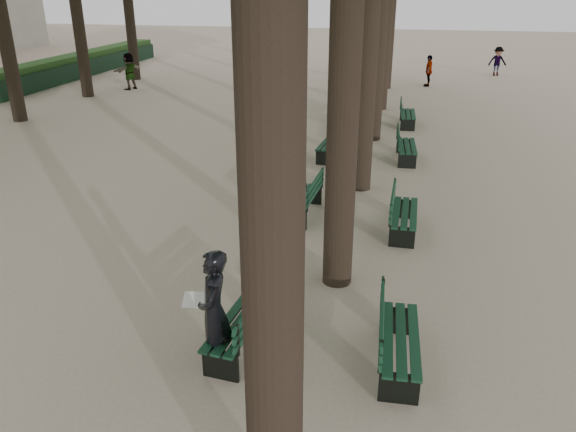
# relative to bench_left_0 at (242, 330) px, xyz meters

# --- Properties ---
(ground) EXTENTS (120.00, 120.00, 0.00)m
(ground) POSITION_rel_bench_left_0_xyz_m (-0.37, -0.78, -0.27)
(ground) COLOR tan
(ground) RESTS_ON ground
(bench_left_0) EXTENTS (0.77, 1.85, 0.92)m
(bench_left_0) POSITION_rel_bench_left_0_xyz_m (0.00, 0.00, 0.00)
(bench_left_0) COLOR black
(bench_left_0) RESTS_ON ground
(bench_left_1) EXTENTS (0.68, 1.83, 0.92)m
(bench_left_1) POSITION_rel_bench_left_0_xyz_m (0.00, 5.11, 0.00)
(bench_left_1) COLOR black
(bench_left_1) RESTS_ON ground
(bench_left_2) EXTENTS (0.72, 1.84, 0.92)m
(bench_left_2) POSITION_rel_bench_left_0_xyz_m (0.00, 9.78, 0.00)
(bench_left_2) COLOR black
(bench_left_2) RESTS_ON ground
(bench_left_3) EXTENTS (0.74, 1.85, 0.92)m
(bench_left_3) POSITION_rel_bench_left_0_xyz_m (0.00, 15.22, 0.00)
(bench_left_3) COLOR black
(bench_left_3) RESTS_ON ground
(bench_right_0) EXTENTS (0.63, 1.82, 0.92)m
(bench_right_0) POSITION_rel_bench_left_0_xyz_m (2.27, 0.01, 0.00)
(bench_right_0) COLOR black
(bench_right_0) RESTS_ON ground
(bench_right_1) EXTENTS (0.61, 1.81, 0.92)m
(bench_right_1) POSITION_rel_bench_left_0_xyz_m (2.27, 4.64, 0.00)
(bench_right_1) COLOR black
(bench_right_1) RESTS_ON ground
(bench_right_2) EXTENTS (0.67, 1.83, 0.92)m
(bench_right_2) POSITION_rel_bench_left_0_xyz_m (2.27, 9.96, 0.00)
(bench_right_2) COLOR black
(bench_right_2) RESTS_ON ground
(bench_right_3) EXTENTS (0.63, 1.82, 0.92)m
(bench_right_3) POSITION_rel_bench_left_0_xyz_m (2.27, 14.39, 0.00)
(bench_right_3) COLOR black
(bench_right_3) RESTS_ON ground
(man_with_map) EXTENTS (0.68, 0.77, 1.80)m
(man_with_map) POSITION_rel_bench_left_0_xyz_m (-0.22, -0.53, 0.63)
(man_with_map) COLOR black
(man_with_map) RESTS_ON ground
(pedestrian_c) EXTENTS (0.39, 0.93, 1.54)m
(pedestrian_c) POSITION_rel_bench_left_0_xyz_m (3.21, 23.17, 0.50)
(pedestrian_c) COLOR #262628
(pedestrian_c) RESTS_ON ground
(pedestrian_b) EXTENTS (1.05, 0.43, 1.58)m
(pedestrian_b) POSITION_rel_bench_left_0_xyz_m (7.10, 27.49, 0.52)
(pedestrian_b) COLOR #262628
(pedestrian_b) RESTS_ON ground
(pedestrian_e) EXTENTS (0.94, 1.65, 1.76)m
(pedestrian_e) POSITION_rel_bench_left_0_xyz_m (-11.23, 19.34, 0.61)
(pedestrian_e) COLOR #262628
(pedestrian_e) RESTS_ON ground
(pedestrian_a) EXTENTS (0.59, 0.81, 1.54)m
(pedestrian_a) POSITION_rel_bench_left_0_xyz_m (-5.44, 26.13, 0.50)
(pedestrian_a) COLOR #262628
(pedestrian_a) RESTS_ON ground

